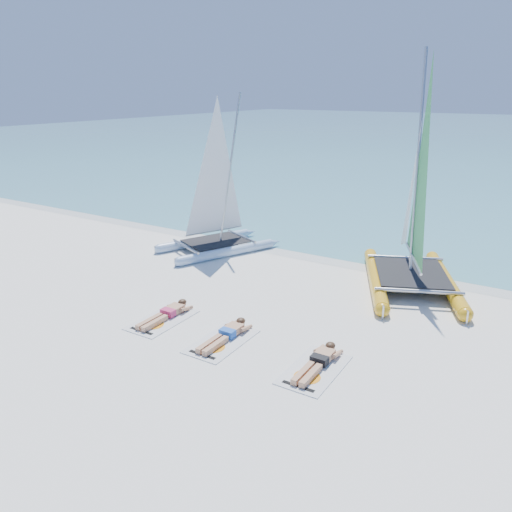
{
  "coord_description": "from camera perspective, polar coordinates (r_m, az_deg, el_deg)",
  "views": [
    {
      "loc": [
        5.97,
        -9.9,
        5.62
      ],
      "look_at": [
        -0.87,
        1.2,
        1.23
      ],
      "focal_mm": 35.0,
      "sensor_mm": 36.0,
      "label": 1
    }
  ],
  "objects": [
    {
      "name": "towel_c",
      "position": [
        10.82,
        6.69,
        -12.77
      ],
      "size": [
        1.0,
        1.85,
        0.02
      ],
      "primitive_type": "cube",
      "color": "silver",
      "rests_on": "ground"
    },
    {
      "name": "sunbather_c",
      "position": [
        10.91,
        7.15,
        -11.82
      ],
      "size": [
        0.37,
        1.73,
        0.26
      ],
      "color": "tan",
      "rests_on": "towel_c"
    },
    {
      "name": "ground",
      "position": [
        12.85,
        0.49,
        -7.33
      ],
      "size": [
        140.0,
        140.0,
        0.0
      ],
      "primitive_type": "plane",
      "color": "white",
      "rests_on": "ground"
    },
    {
      "name": "towel_a",
      "position": [
        13.07,
        -10.66,
        -7.18
      ],
      "size": [
        1.0,
        1.85,
        0.02
      ],
      "primitive_type": "cube",
      "color": "silver",
      "rests_on": "ground"
    },
    {
      "name": "catamaran_yellow",
      "position": [
        15.51,
        17.68,
        4.98
      ],
      "size": [
        4.26,
        5.67,
        6.98
      ],
      "rotation": [
        0.0,
        0.0,
        0.4
      ],
      "color": "yellow",
      "rests_on": "ground"
    },
    {
      "name": "sunbather_b",
      "position": [
        11.94,
        -3.4,
        -8.87
      ],
      "size": [
        0.37,
        1.73,
        0.26
      ],
      "color": "tan",
      "rests_on": "towel_b"
    },
    {
      "name": "towel_b",
      "position": [
        11.85,
        -3.92,
        -9.7
      ],
      "size": [
        1.0,
        1.85,
        0.02
      ],
      "primitive_type": "cube",
      "color": "silver",
      "rests_on": "ground"
    },
    {
      "name": "wet_sand_strip",
      "position": [
        17.44,
        9.88,
        -0.48
      ],
      "size": [
        140.0,
        1.4,
        0.01
      ],
      "primitive_type": "cube",
      "color": "silver",
      "rests_on": "ground"
    },
    {
      "name": "sunbather_a",
      "position": [
        13.15,
        -10.13,
        -6.45
      ],
      "size": [
        0.37,
        1.73,
        0.26
      ],
      "color": "tan",
      "rests_on": "towel_a"
    },
    {
      "name": "catamaran_blue",
      "position": [
        17.9,
        -4.53,
        5.89
      ],
      "size": [
        3.55,
        4.63,
        5.7
      ],
      "rotation": [
        0.0,
        0.0,
        -0.43
      ],
      "color": "#BED7FA",
      "rests_on": "ground"
    }
  ]
}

